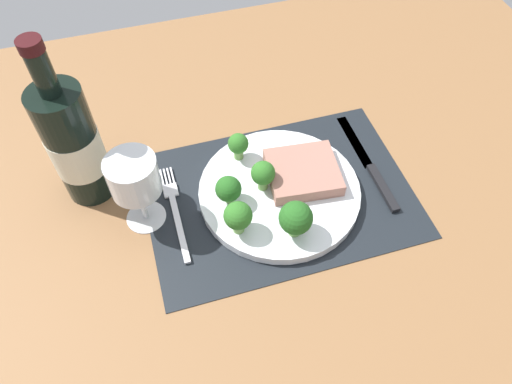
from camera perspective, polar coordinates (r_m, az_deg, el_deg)
The scene contains 13 objects.
ground_plane at distance 82.11cm, azimuth 2.70°, elevation -1.02°, with size 140.00×110.00×3.00cm, color brown.
placemat at distance 80.78cm, azimuth 2.75°, elevation -0.34°, with size 43.91×30.67×0.30cm, color black.
plate at distance 80.02cm, azimuth 2.77°, elevation 0.07°, with size 26.70×26.70×1.60cm, color silver.
steak at distance 80.32cm, azimuth 5.57°, elevation 2.35°, with size 11.48×10.50×2.35cm, color #9E6B5B.
broccoli_back_left at distance 81.33cm, azimuth -2.12°, elevation 5.63°, with size 3.52×3.52×5.19cm.
broccoli_near_steak at distance 71.64cm, azimuth -2.14°, elevation -2.89°, with size 4.38×4.38×6.10cm.
broccoli_near_fork at distance 76.73cm, azimuth 0.83°, elevation 2.16°, with size 3.94×3.94×5.67cm.
broccoli_center at distance 75.40cm, azimuth -3.25°, elevation 0.23°, with size 4.18×4.18×5.20cm.
broccoli_front_edge at distance 71.47cm, azimuth 4.72°, elevation -3.13°, with size 5.16×5.16×6.56cm.
fork at distance 79.37cm, azimuth -9.51°, elevation -2.24°, with size 2.40×19.20×0.50cm.
knife at distance 86.04cm, azimuth 13.51°, elevation 2.73°, with size 1.80×23.00×0.80cm.
wine_bottle at distance 78.53cm, azimuth -20.71°, elevation 5.32°, with size 8.09×8.09×29.48cm.
wine_glass at distance 72.45cm, azimuth -14.20°, elevation 1.43°, with size 7.63×7.63×13.76cm.
Camera 1 is at (-17.47, -44.99, 64.93)cm, focal length 33.82 mm.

